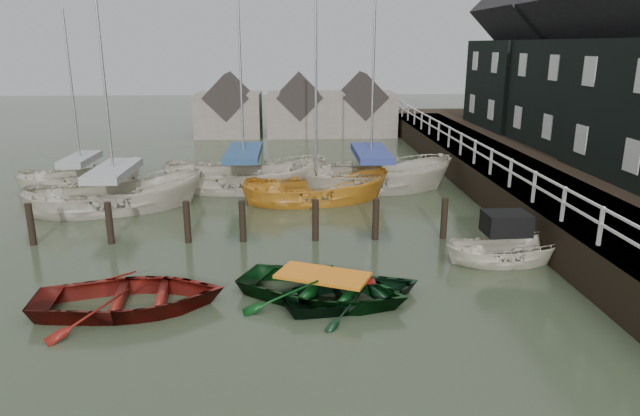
{
  "coord_description": "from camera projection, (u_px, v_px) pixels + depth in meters",
  "views": [
    {
      "loc": [
        0.48,
        -14.94,
        6.29
      ],
      "look_at": [
        1.3,
        2.02,
        1.4
      ],
      "focal_mm": 32.0,
      "sensor_mm": 36.0,
      "label": 1
    }
  ],
  "objects": [
    {
      "name": "ground",
      "position": [
        277.0,
        276.0,
        16.06
      ],
      "size": [
        120.0,
        120.0,
        0.0
      ],
      "primitive_type": "plane",
      "color": "#2B3220",
      "rests_on": "ground"
    },
    {
      "name": "sailboat_d",
      "position": [
        370.0,
        188.0,
        25.63
      ],
      "size": [
        7.27,
        2.8,
        13.52
      ],
      "rotation": [
        0.0,
        0.0,
        1.58
      ],
      "color": "#BCB6A0",
      "rests_on": "ground"
    },
    {
      "name": "sailboat_a",
      "position": [
        117.0,
        208.0,
        22.5
      ],
      "size": [
        7.26,
        4.44,
        11.56
      ],
      "rotation": [
        0.0,
        0.0,
        1.87
      ],
      "color": "#BDB6A2",
      "rests_on": "ground"
    },
    {
      "name": "mooring_pilings",
      "position": [
        245.0,
        227.0,
        18.75
      ],
      "size": [
        13.72,
        0.22,
        1.8
      ],
      "color": "black",
      "rests_on": "ground"
    },
    {
      "name": "sailboat_c",
      "position": [
        316.0,
        201.0,
        23.69
      ],
      "size": [
        6.4,
        3.18,
        11.21
      ],
      "rotation": [
        0.0,
        0.0,
        1.72
      ],
      "color": "orange",
      "rests_on": "ground"
    },
    {
      "name": "sailboat_e",
      "position": [
        83.0,
        185.0,
        26.12
      ],
      "size": [
        5.79,
        3.78,
        8.81
      ],
      "rotation": [
        0.0,
        0.0,
        1.92
      ],
      "color": "beige",
      "rests_on": "ground"
    },
    {
      "name": "far_sheds",
      "position": [
        297.0,
        109.0,
        40.53
      ],
      "size": [
        14.0,
        4.08,
        4.39
      ],
      "color": "#665B51",
      "rests_on": "ground"
    },
    {
      "name": "land_strip",
      "position": [
        607.0,
        185.0,
        26.35
      ],
      "size": [
        14.0,
        38.0,
        1.5
      ],
      "primitive_type": "cube",
      "color": "black",
      "rests_on": "ground"
    },
    {
      "name": "sailboat_b",
      "position": [
        245.0,
        188.0,
        25.57
      ],
      "size": [
        7.55,
        3.4,
        10.94
      ],
      "rotation": [
        0.0,
        0.0,
        1.48
      ],
      "color": "beige",
      "rests_on": "ground"
    },
    {
      "name": "motorboat",
      "position": [
        505.0,
        258.0,
        17.05
      ],
      "size": [
        3.7,
        1.46,
        2.2
      ],
      "rotation": [
        0.0,
        0.0,
        1.59
      ],
      "color": "beige",
      "rests_on": "ground"
    },
    {
      "name": "rowboat_dkgreen",
      "position": [
        355.0,
        302.0,
        14.44
      ],
      "size": [
        4.3,
        3.63,
        0.76
      ],
      "primitive_type": "imported",
      "rotation": [
        0.0,
        0.0,
        1.88
      ],
      "color": "black",
      "rests_on": "ground"
    },
    {
      "name": "pier",
      "position": [
        491.0,
        172.0,
        25.9
      ],
      "size": [
        3.04,
        32.0,
        2.7
      ],
      "color": "black",
      "rests_on": "ground"
    },
    {
      "name": "rowboat_green",
      "position": [
        323.0,
        299.0,
        14.59
      ],
      "size": [
        5.32,
        4.67,
        0.92
      ],
      "primitive_type": "imported",
      "rotation": [
        0.0,
        0.0,
        1.16
      ],
      "color": "black",
      "rests_on": "ground"
    },
    {
      "name": "rowboat_red",
      "position": [
        132.0,
        309.0,
        14.05
      ],
      "size": [
        4.87,
        3.71,
        0.95
      ],
      "primitive_type": "imported",
      "rotation": [
        0.0,
        0.0,
        1.67
      ],
      "color": "#61130D",
      "rests_on": "ground"
    }
  ]
}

